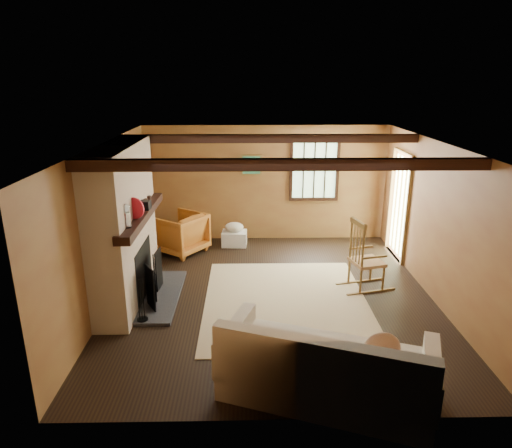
{
  "coord_description": "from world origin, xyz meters",
  "views": [
    {
      "loc": [
        -0.39,
        -6.53,
        3.31
      ],
      "look_at": [
        -0.25,
        0.4,
        1.08
      ],
      "focal_mm": 32.0,
      "sensor_mm": 36.0,
      "label": 1
    }
  ],
  "objects_px": {
    "sofa": "(326,372)",
    "armchair": "(180,233)",
    "laundry_basket": "(234,238)",
    "rocking_chair": "(365,260)",
    "fireplace": "(126,231)"
  },
  "relations": [
    {
      "from": "laundry_basket",
      "to": "armchair",
      "type": "height_order",
      "value": "armchair"
    },
    {
      "from": "rocking_chair",
      "to": "laundry_basket",
      "type": "xyz_separation_m",
      "value": [
        -2.17,
        2.05,
        -0.35
      ]
    },
    {
      "from": "armchair",
      "to": "sofa",
      "type": "bearing_deg",
      "value": 61.92
    },
    {
      "from": "sofa",
      "to": "laundry_basket",
      "type": "height_order",
      "value": "sofa"
    },
    {
      "from": "fireplace",
      "to": "sofa",
      "type": "bearing_deg",
      "value": -42.14
    },
    {
      "from": "rocking_chair",
      "to": "armchair",
      "type": "distance_m",
      "value": 3.63
    },
    {
      "from": "sofa",
      "to": "armchair",
      "type": "relative_size",
      "value": 2.82
    },
    {
      "from": "sofa",
      "to": "rocking_chair",
      "type": "bearing_deg",
      "value": 88.07
    },
    {
      "from": "laundry_basket",
      "to": "armchair",
      "type": "bearing_deg",
      "value": -160.89
    },
    {
      "from": "sofa",
      "to": "armchair",
      "type": "bearing_deg",
      "value": 135.96
    },
    {
      "from": "armchair",
      "to": "rocking_chair",
      "type": "bearing_deg",
      "value": 98.12
    },
    {
      "from": "rocking_chair",
      "to": "sofa",
      "type": "xyz_separation_m",
      "value": [
        -1.07,
        -2.68,
        -0.18
      ]
    },
    {
      "from": "fireplace",
      "to": "armchair",
      "type": "distance_m",
      "value": 2.14
    },
    {
      "from": "fireplace",
      "to": "rocking_chair",
      "type": "height_order",
      "value": "fireplace"
    },
    {
      "from": "sofa",
      "to": "laundry_basket",
      "type": "relative_size",
      "value": 4.91
    }
  ]
}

